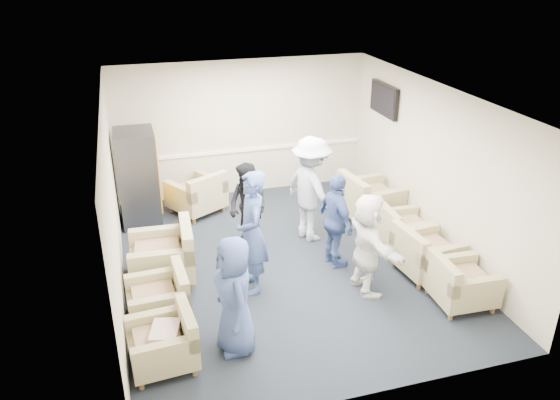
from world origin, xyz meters
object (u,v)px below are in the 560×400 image
object	(u,v)px
armchair_left_far	(166,257)
person_mid_right	(336,221)
person_back_left	(248,208)
armchair_right_midfar	(401,229)
armchair_left_near	(166,343)
person_back_right	(311,189)
armchair_corner	(198,196)
person_front_right	(368,244)
armchair_right_far	(367,201)
armchair_right_near	(458,284)
person_front_left	(234,296)
vending_machine	(138,177)
armchair_right_midnear	(423,254)
person_mid_left	(252,233)
armchair_left_mid	(162,300)

from	to	relation	value
armchair_left_far	person_mid_right	bearing A→B (deg)	86.40
person_back_left	armchair_right_midfar	bearing A→B (deg)	42.91
armchair_left_near	person_back_right	size ratio (longest dim) A/B	0.45
armchair_corner	person_mid_right	xyz separation A→B (m)	(1.78, -2.49, 0.41)
armchair_right_midfar	person_front_right	size ratio (longest dim) A/B	0.51
armchair_right_far	armchair_corner	xyz separation A→B (m)	(-2.94, 1.15, -0.03)
armchair_right_near	person_front_left	xyz separation A→B (m)	(-3.17, -0.07, 0.46)
armchair_corner	vending_machine	world-z (taller)	vending_machine
person_back_right	person_mid_right	bearing A→B (deg)	164.76
person_mid_right	person_front_right	size ratio (longest dim) A/B	1.00
person_back_left	person_back_right	bearing A→B (deg)	60.75
person_front_right	person_mid_right	bearing A→B (deg)	11.04
armchair_right_midnear	person_mid_left	distance (m)	2.68
person_front_left	person_back_left	bearing A→B (deg)	158.84
armchair_left_near	person_mid_left	world-z (taller)	person_mid_left
armchair_left_mid	vending_machine	size ratio (longest dim) A/B	0.47
armchair_right_far	armchair_right_near	bearing A→B (deg)	175.03
armchair_left_mid	person_back_left	xyz separation A→B (m)	(1.55, 1.57, 0.44)
armchair_left_near	armchair_right_midfar	size ratio (longest dim) A/B	1.05
armchair_left_near	person_mid_left	bearing A→B (deg)	128.68
armchair_left_mid	armchair_right_far	world-z (taller)	armchair_right_far
person_front_left	person_mid_left	world-z (taller)	person_mid_left
armchair_left_mid	person_back_left	distance (m)	2.25
armchair_left_mid	armchair_right_near	size ratio (longest dim) A/B	0.98
armchair_corner	person_back_right	world-z (taller)	person_back_right
person_back_left	person_mid_right	size ratio (longest dim) A/B	0.98
armchair_right_midnear	armchair_left_far	bearing A→B (deg)	70.53
armchair_left_far	person_mid_right	size ratio (longest dim) A/B	0.64
armchair_left_far	armchair_right_near	bearing A→B (deg)	68.35
person_back_right	person_mid_right	size ratio (longest dim) A/B	1.19
person_mid_right	person_front_right	xyz separation A→B (m)	(0.17, -0.79, 0.00)
person_back_left	person_back_right	distance (m)	1.12
armchair_left_far	armchair_right_midnear	size ratio (longest dim) A/B	1.07
armchair_left_mid	armchair_right_near	distance (m)	4.07
person_front_left	person_mid_left	distance (m)	1.35
armchair_right_midfar	armchair_left_mid	bearing A→B (deg)	105.45
vending_machine	person_back_right	bearing A→B (deg)	-28.21
armchair_left_far	armchair_right_near	distance (m)	4.23
armchair_right_far	person_back_left	distance (m)	2.42
armchair_left_far	armchair_right_far	xyz separation A→B (m)	(3.74, 1.03, 0.00)
armchair_right_near	person_front_right	size ratio (longest dim) A/B	0.54
armchair_right_midfar	armchair_right_near	bearing A→B (deg)	-179.19
armchair_left_near	person_mid_right	xyz separation A→B (m)	(2.76, 1.60, 0.46)
person_mid_left	person_back_right	world-z (taller)	person_mid_left
armchair_right_far	person_mid_left	bearing A→B (deg)	115.82
armchair_right_midnear	armchair_corner	size ratio (longest dim) A/B	0.77
vending_machine	armchair_left_far	bearing A→B (deg)	-83.38
person_back_right	vending_machine	bearing A→B (deg)	41.97
armchair_right_near	armchair_left_near	bearing A→B (deg)	94.10
armchair_left_near	person_front_left	distance (m)	0.97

